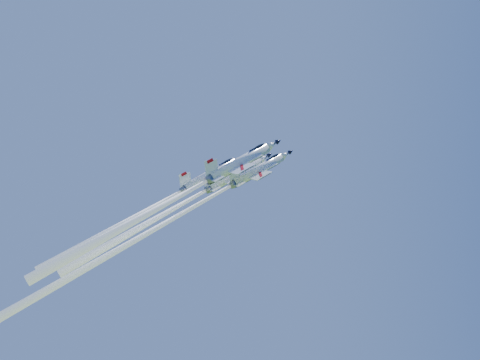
# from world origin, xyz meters

# --- Properties ---
(jet_lead) EXTENTS (46.12, 29.22, 46.25)m
(jet_lead) POSITION_xyz_m (-15.75, -4.37, 77.42)
(jet_lead) COLOR white
(jet_left) EXTENTS (35.76, 21.54, 33.81)m
(jet_left) POSITION_xyz_m (-13.14, 2.13, 82.67)
(jet_left) COLOR white
(jet_right) EXTENTS (37.55, 22.71, 35.74)m
(jet_right) POSITION_xyz_m (-12.29, -9.79, 81.66)
(jet_right) COLOR white
(jet_slot) EXTENTS (32.15, 19.34, 30.32)m
(jet_slot) POSITION_xyz_m (-16.19, -6.61, 81.21)
(jet_slot) COLOR white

